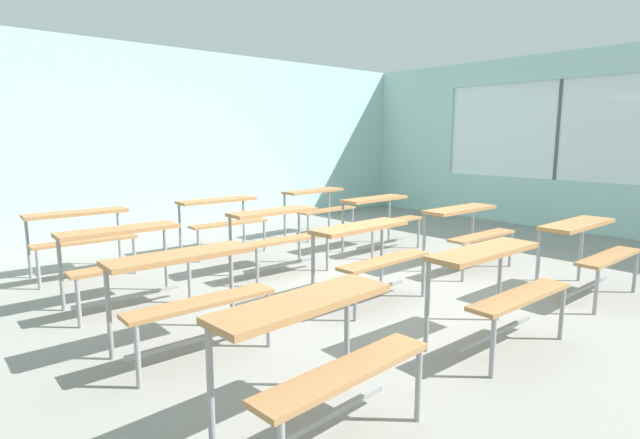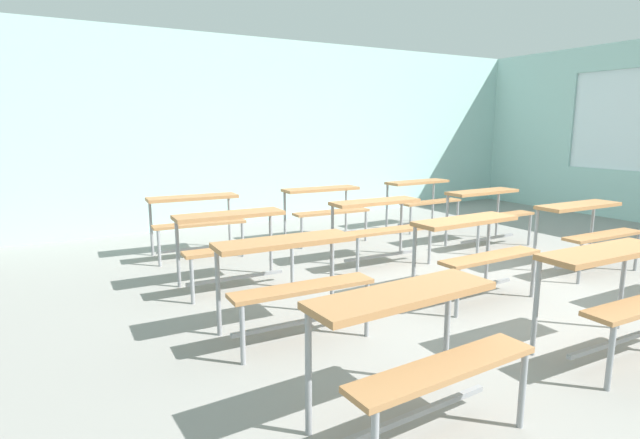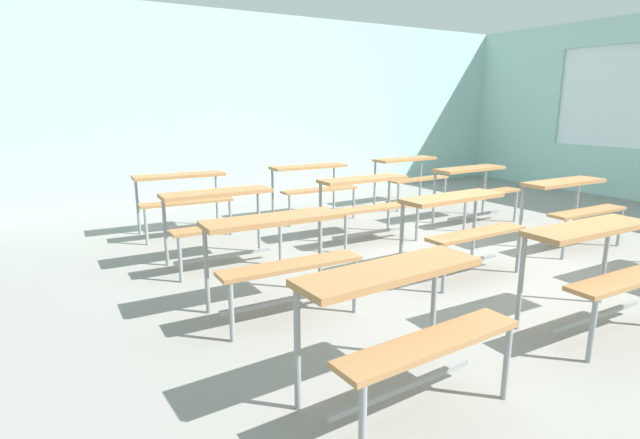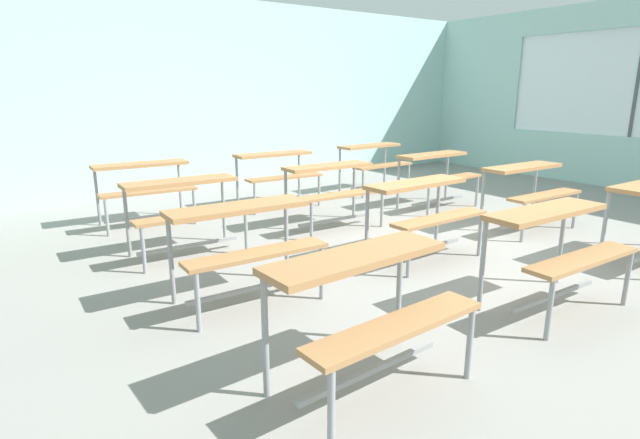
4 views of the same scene
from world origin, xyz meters
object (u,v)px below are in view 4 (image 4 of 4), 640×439
at_px(desk_bench_r2c1, 333,181).
at_px(desk_bench_r3c1, 277,166).
at_px(desk_bench_r1c2, 530,182).
at_px(desk_bench_r2c0, 185,199).
at_px(desk_bench_r0c1, 557,235).
at_px(desk_bench_r3c0, 144,179).
at_px(desk_bench_r2c2, 438,167).
at_px(desk_bench_r3c2, 374,156).
at_px(desk_bench_r0c0, 369,291).
at_px(desk_bench_r1c1, 424,201).
at_px(desk_bench_r1c0, 245,231).

height_order(desk_bench_r2c1, desk_bench_r3c1, same).
xyz_separation_m(desk_bench_r1c2, desk_bench_r3c1, (-1.79, 2.72, 0.00)).
height_order(desk_bench_r1c2, desk_bench_r2c0, same).
bearing_deg(desk_bench_r0c1, desk_bench_r3c0, 114.70).
xyz_separation_m(desk_bench_r2c2, desk_bench_r3c0, (-3.58, 1.40, 0.00)).
bearing_deg(desk_bench_r2c0, desk_bench_r2c1, 1.03).
distance_m(desk_bench_r2c2, desk_bench_r3c2, 1.37).
bearing_deg(desk_bench_r3c2, desk_bench_r2c0, -161.79).
bearing_deg(desk_bench_r3c0, desk_bench_r2c0, -87.65).
distance_m(desk_bench_r0c1, desk_bench_r2c1, 2.75).
bearing_deg(desk_bench_r0c0, desk_bench_r2c2, 34.99).
bearing_deg(desk_bench_r3c2, desk_bench_r2c1, -145.42).
bearing_deg(desk_bench_r3c2, desk_bench_r1c2, -92.88).
bearing_deg(desk_bench_r1c1, desk_bench_r0c1, -93.15).
distance_m(desk_bench_r1c0, desk_bench_r2c0, 1.34).
xyz_separation_m(desk_bench_r0c0, desk_bench_r3c2, (3.63, 4.14, 0.00)).
bearing_deg(desk_bench_r0c0, desk_bench_r1c0, 88.13).
height_order(desk_bench_r1c0, desk_bench_r3c1, same).
height_order(desk_bench_r0c0, desk_bench_r1c1, same).
height_order(desk_bench_r2c1, desk_bench_r2c2, same).
height_order(desk_bench_r1c2, desk_bench_r2c1, same).
xyz_separation_m(desk_bench_r2c0, desk_bench_r3c2, (3.63, 1.38, 0.00)).
bearing_deg(desk_bench_r2c0, desk_bench_r2c2, 1.65).
distance_m(desk_bench_r2c0, desk_bench_r3c1, 2.27).
bearing_deg(desk_bench_r0c0, desk_bench_r1c1, 33.80).
bearing_deg(desk_bench_r2c1, desk_bench_r0c0, -121.89).
relative_size(desk_bench_r3c0, desk_bench_r3c2, 1.00).
relative_size(desk_bench_r2c2, desk_bench_r3c2, 0.99).
bearing_deg(desk_bench_r2c2, desk_bench_r2c0, 178.96).
distance_m(desk_bench_r2c1, desk_bench_r3c0, 2.27).
relative_size(desk_bench_r1c0, desk_bench_r2c2, 1.00).
height_order(desk_bench_r2c0, desk_bench_r3c0, same).
height_order(desk_bench_r1c0, desk_bench_r3c0, same).
bearing_deg(desk_bench_r1c1, desk_bench_r1c0, 176.76).
bearing_deg(desk_bench_r1c1, desk_bench_r0c0, -144.98).
relative_size(desk_bench_r1c2, desk_bench_r2c1, 1.00).
bearing_deg(desk_bench_r0c0, desk_bench_r3c1, 63.36).
height_order(desk_bench_r0c0, desk_bench_r1c2, same).
xyz_separation_m(desk_bench_r1c1, desk_bench_r3c2, (1.79, 2.78, 0.00)).
distance_m(desk_bench_r0c1, desk_bench_r3c2, 4.53).
xyz_separation_m(desk_bench_r1c1, desk_bench_r2c0, (-1.84, 1.40, 0.00)).
xyz_separation_m(desk_bench_r1c0, desk_bench_r3c1, (1.85, 2.69, 0.00)).
distance_m(desk_bench_r1c2, desk_bench_r3c1, 3.25).
relative_size(desk_bench_r1c2, desk_bench_r3c2, 0.99).
bearing_deg(desk_bench_r0c0, desk_bench_r3c0, 87.09).
xyz_separation_m(desk_bench_r0c0, desk_bench_r1c1, (1.85, 1.36, 0.00)).
distance_m(desk_bench_r2c0, desk_bench_r2c2, 3.59).
relative_size(desk_bench_r0c1, desk_bench_r2c1, 1.00).
bearing_deg(desk_bench_r0c1, desk_bench_r1c1, 89.77).
xyz_separation_m(desk_bench_r2c1, desk_bench_r2c2, (1.81, 0.02, 0.00)).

